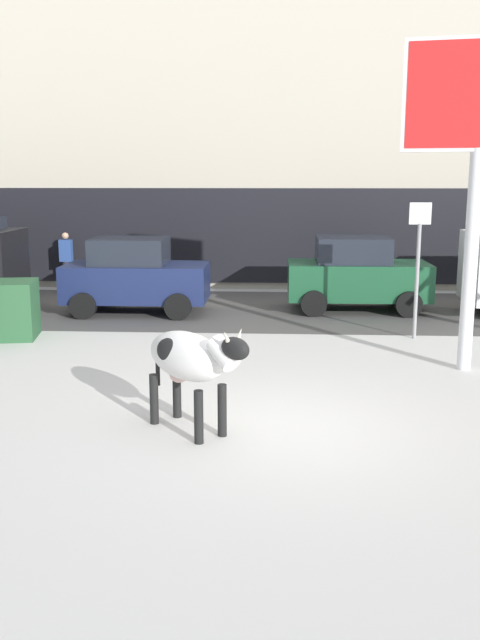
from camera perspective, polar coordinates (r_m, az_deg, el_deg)
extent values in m
plane|color=silver|center=(9.48, 2.99, -9.00)|extent=(120.00, 120.00, 0.00)
cube|color=#514F4C|center=(17.87, 3.11, 0.85)|extent=(60.00, 5.60, 0.01)
cube|color=#BCB29E|center=(24.16, 3.33, 19.12)|extent=(44.00, 6.00, 13.00)
cube|color=black|center=(20.97, 3.18, 6.84)|extent=(43.12, 0.10, 2.80)
ellipsoid|color=silver|center=(9.24, -4.41, -2.94)|extent=(1.41, 1.41, 0.64)
ellipsoid|color=black|center=(9.21, -5.61, -2.69)|extent=(0.59, 0.59, 0.40)
cylinder|color=black|center=(9.19, -1.49, -7.36)|extent=(0.12, 0.12, 0.70)
cylinder|color=black|center=(8.95, -3.41, -7.89)|extent=(0.12, 0.12, 0.70)
cylinder|color=black|center=(9.92, -5.18, -5.96)|extent=(0.12, 0.12, 0.70)
cylinder|color=black|center=(9.70, -7.04, -6.41)|extent=(0.12, 0.12, 0.70)
cylinder|color=silver|center=(8.63, -1.39, -2.72)|extent=(0.52, 0.52, 0.44)
ellipsoid|color=black|center=(8.45, -0.42, -2.34)|extent=(0.48, 0.48, 0.28)
cone|color=beige|center=(8.51, -0.05, -1.13)|extent=(0.12, 0.12, 0.15)
cone|color=beige|center=(8.37, -1.17, -1.35)|extent=(0.12, 0.12, 0.15)
cylinder|color=black|center=(9.83, -6.75, -3.62)|extent=(0.06, 0.06, 0.60)
ellipsoid|color=beige|center=(9.46, -5.03, -4.49)|extent=(0.37, 0.37, 0.20)
cylinder|color=silver|center=(12.65, 18.24, 4.51)|extent=(0.24, 0.24, 3.80)
cylinder|color=black|center=(19.85, -18.81, 2.25)|extent=(0.64, 0.22, 0.64)
cube|color=#19234C|center=(17.54, -8.41, 3.07)|extent=(3.51, 1.72, 0.90)
cube|color=#1E232D|center=(17.47, -8.97, 5.57)|extent=(1.81, 1.51, 0.64)
cylinder|color=black|center=(18.25, -4.35, 2.07)|extent=(0.64, 0.22, 0.64)
cylinder|color=black|center=(16.60, -5.08, 1.09)|extent=(0.64, 0.22, 0.64)
cylinder|color=black|center=(18.68, -11.30, 2.09)|extent=(0.64, 0.22, 0.64)
cylinder|color=black|center=(17.06, -12.67, 1.14)|extent=(0.64, 0.22, 0.64)
cube|color=#194C2D|center=(17.90, 9.55, 3.21)|extent=(3.51, 1.72, 0.90)
cube|color=#1E232D|center=(17.79, 9.16, 5.67)|extent=(1.81, 1.51, 0.64)
cylinder|color=black|center=(18.97, 12.63, 2.18)|extent=(0.64, 0.22, 0.64)
cylinder|color=black|center=(17.32, 13.56, 1.25)|extent=(0.64, 0.22, 0.64)
cylinder|color=black|center=(18.71, 5.75, 2.28)|extent=(0.64, 0.22, 0.64)
cylinder|color=black|center=(17.04, 6.03, 1.35)|extent=(0.64, 0.22, 0.64)
cylinder|color=#282833|center=(21.38, -13.90, 3.48)|extent=(0.24, 0.24, 0.88)
cube|color=#2D4C93|center=(21.29, -14.00, 5.51)|extent=(0.36, 0.22, 0.64)
sphere|color=tan|center=(21.25, -14.06, 6.66)|extent=(0.20, 0.20, 0.20)
cylinder|color=gray|center=(14.95, 14.18, 3.04)|extent=(0.08, 0.08, 2.40)
cube|color=silver|center=(14.81, 14.45, 8.40)|extent=(0.44, 0.04, 0.44)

